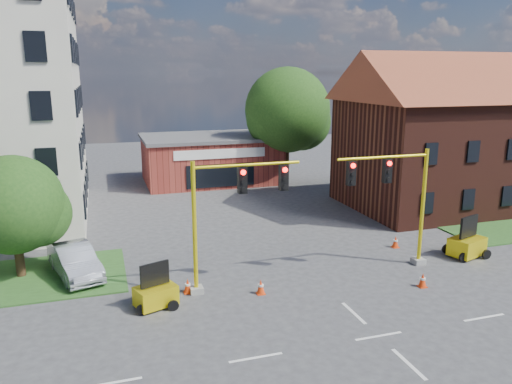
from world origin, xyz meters
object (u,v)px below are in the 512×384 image
trailer_west (156,294)px  pickup_white (416,201)px  signal_mast_west (230,209)px  signal_mast_east (396,195)px  trailer_east (467,244)px

trailer_west → pickup_white: (19.97, 9.78, 0.20)m
signal_mast_west → pickup_white: bearing=28.6°
signal_mast_east → trailer_west: (-12.30, -0.85, -3.31)m
signal_mast_east → trailer_east: 5.84m
signal_mast_west → trailer_west: size_ratio=3.12×
signal_mast_east → trailer_east: signal_mast_east is taller
trailer_west → pickup_white: bearing=6.2°
signal_mast_east → pickup_white: 12.18m
trailer_east → pickup_white: size_ratio=0.39×
pickup_white → signal_mast_west: bearing=138.8°
signal_mast_east → pickup_white: bearing=49.3°
signal_mast_west → trailer_west: signal_mast_west is taller
trailer_west → pickup_white: 22.24m
signal_mast_east → trailer_east: bearing=2.1°
signal_mast_west → signal_mast_east: size_ratio=1.00×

